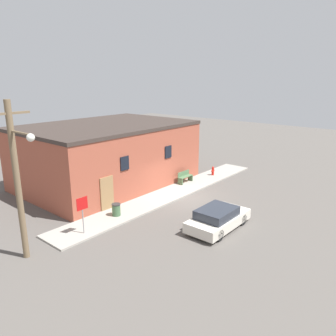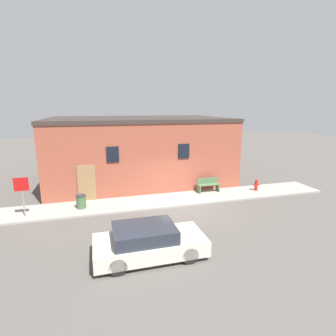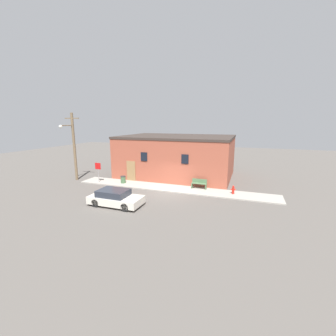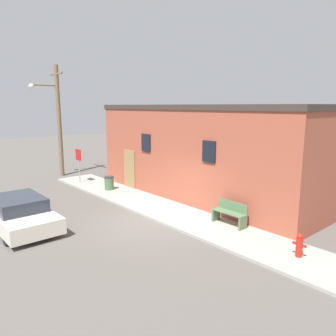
# 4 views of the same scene
# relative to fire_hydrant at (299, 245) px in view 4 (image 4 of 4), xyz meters

# --- Properties ---
(ground_plane) EXTENTS (80.00, 80.00, 0.00)m
(ground_plane) POSITION_rel_fire_hydrant_xyz_m (-5.63, -1.22, -0.47)
(ground_plane) COLOR #56514C
(sidewalk) EXTENTS (19.30, 2.27, 0.10)m
(sidewalk) POSITION_rel_fire_hydrant_xyz_m (-5.63, -0.09, -0.42)
(sidewalk) COLOR #9E998E
(sidewalk) RESTS_ON ground
(brick_building) EXTENTS (12.50, 8.75, 4.67)m
(brick_building) POSITION_rel_fire_hydrant_xyz_m (-6.83, 5.36, 1.87)
(brick_building) COLOR #9E4C38
(brick_building) RESTS_ON ground
(fire_hydrant) EXTENTS (0.43, 0.20, 0.74)m
(fire_hydrant) POSITION_rel_fire_hydrant_xyz_m (0.00, 0.00, 0.00)
(fire_hydrant) COLOR red
(fire_hydrant) RESTS_ON sidewalk
(stop_sign) EXTENTS (0.67, 0.06, 2.00)m
(stop_sign) POSITION_rel_fire_hydrant_xyz_m (-13.50, -0.60, 1.03)
(stop_sign) COLOR gray
(stop_sign) RESTS_ON sidewalk
(bench) EXTENTS (1.39, 0.44, 0.89)m
(bench) POSITION_rel_fire_hydrant_xyz_m (-3.13, 0.59, 0.07)
(bench) COLOR #4C6B47
(bench) RESTS_ON sidewalk
(trash_bin) EXTENTS (0.52, 0.52, 0.73)m
(trash_bin) POSITION_rel_fire_hydrant_xyz_m (-10.85, -0.15, -0.00)
(trash_bin) COLOR #426642
(trash_bin) RESTS_ON sidewalk
(utility_pole) EXTENTS (1.80, 1.91, 7.18)m
(utility_pole) POSITION_rel_fire_hydrant_xyz_m (-16.55, -0.49, 3.39)
(utility_pole) COLOR brown
(utility_pole) RESTS_ON ground
(parked_car) EXTENTS (4.05, 1.87, 1.21)m
(parked_car) POSITION_rel_fire_hydrant_xyz_m (-8.28, -5.58, 0.12)
(parked_car) COLOR black
(parked_car) RESTS_ON ground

